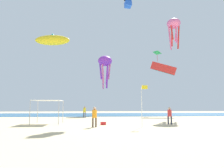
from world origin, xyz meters
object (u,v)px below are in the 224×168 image
person_central (170,114)px  kite_parafoil_red (163,68)px  canopy_tent (48,101)px  kite_diamond_green (157,53)px  cooler_box (103,123)px  person_near_tent (94,115)px  banner_flag (142,102)px  kite_inflatable_yellow (52,40)px  kite_octopus_purple (105,63)px  kite_box_black (128,1)px  kite_octopus_pink (174,25)px  person_leftmost (85,111)px

person_central → kite_parafoil_red: (6.35, 19.06, 8.81)m
canopy_tent → kite_diamond_green: size_ratio=1.28×
cooler_box → canopy_tent: bearing=162.5°
person_near_tent → banner_flag: size_ratio=0.48×
banner_flag → kite_inflatable_yellow: bearing=122.6°
kite_diamond_green → kite_octopus_purple: bearing=55.7°
person_near_tent → kite_inflatable_yellow: 25.47m
banner_flag → kite_parafoil_red: bearing=65.4°
kite_box_black → kite_octopus_purple: bearing=-85.7°
kite_octopus_purple → kite_diamond_green: 12.79m
kite_box_black → kite_inflatable_yellow: 16.40m
person_central → cooler_box: size_ratio=3.16×
cooler_box → kite_parafoil_red: size_ratio=0.12×
kite_octopus_purple → kite_parafoil_red: (12.10, -4.68, -2.05)m
kite_box_black → kite_inflatable_yellow: kite_box_black is taller
kite_inflatable_yellow → kite_octopus_pink: size_ratio=1.18×
banner_flag → cooler_box: size_ratio=6.75×
canopy_tent → kite_parafoil_red: size_ratio=0.60×
person_central → kite_octopus_purple: (-5.75, 23.73, 10.86)m
canopy_tent → banner_flag: banner_flag is taller
kite_diamond_green → canopy_tent: bearing=102.2°
kite_parafoil_red → kite_octopus_pink: size_ratio=0.84×
canopy_tent → kite_octopus_pink: bearing=30.3°
kite_parafoil_red → kite_inflatable_yellow: size_ratio=0.71×
canopy_tent → kite_box_black: kite_box_black is taller
kite_octopus_purple → kite_box_black: (3.07, -13.98, 7.38)m
person_leftmost → kite_octopus_purple: bearing=102.4°
person_near_tent → kite_octopus_purple: 28.19m
person_central → cooler_box: (-7.08, -0.02, -0.88)m
kite_parafoil_red → banner_flag: bearing=-86.4°
cooler_box → kite_octopus_pink: (13.67, 13.48, 16.85)m
banner_flag → kite_parafoil_red: size_ratio=0.78×
canopy_tent → kite_octopus_purple: kite_octopus_purple is taller
person_central → kite_diamond_green: bearing=-82.1°
person_near_tent → cooler_box: 2.54m
person_near_tent → kite_diamond_green: (14.75, 26.26, 13.46)m
person_near_tent → person_central: size_ratio=1.03×
person_leftmost → canopy_tent: bearing=-72.6°
kite_box_black → kite_diamond_green: (9.44, 14.31, -4.75)m
person_near_tent → kite_box_black: (5.30, 11.95, 18.21)m
kite_inflatable_yellow → kite_octopus_pink: 23.47m
canopy_tent → kite_parafoil_red: (19.54, 17.15, 7.43)m
person_central → person_leftmost: bearing=-30.7°
kite_octopus_purple → banner_flag: bearing=96.0°
banner_flag → person_leftmost: bearing=110.9°
cooler_box → kite_parafoil_red: bearing=54.8°
person_central → kite_box_black: 20.86m
person_central → kite_box_black: size_ratio=0.78×
canopy_tent → banner_flag: size_ratio=0.78×
cooler_box → kite_inflatable_yellow: bearing=118.1°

